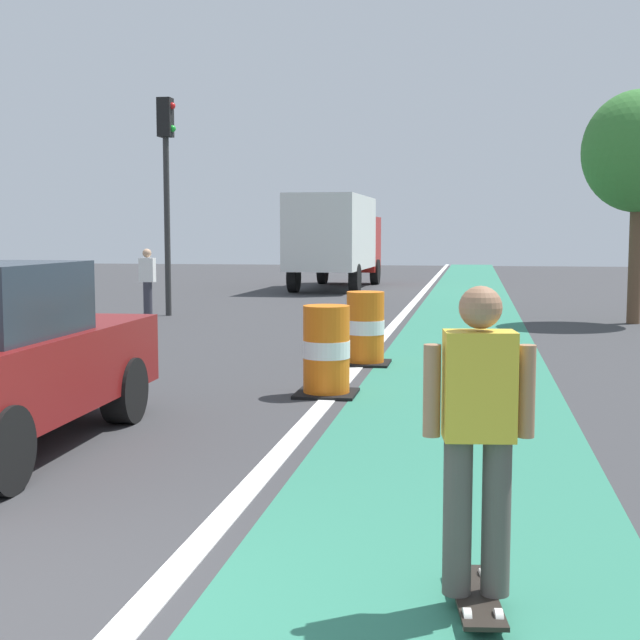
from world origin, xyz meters
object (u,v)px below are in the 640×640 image
delivery_truck_down_block (336,236)px  street_tree_sidewalk (639,153)px  traffic_barrel_front (326,352)px  pedestrian_crossing (148,282)px  skateboarder_on_lane (478,437)px  traffic_barrel_mid (365,329)px  traffic_light_corner (166,167)px

delivery_truck_down_block → street_tree_sidewalk: (8.26, -10.90, 1.82)m
traffic_barrel_front → delivery_truck_down_block: size_ratio=0.14×
pedestrian_crossing → traffic_barrel_front: bearing=-56.9°
skateboarder_on_lane → traffic_barrel_mid: 8.60m
traffic_barrel_mid → street_tree_sidewalk: 9.13m
delivery_truck_down_block → traffic_light_corner: size_ratio=1.50×
traffic_barrel_front → skateboarder_on_lane: bearing=-73.1°
skateboarder_on_lane → delivery_truck_down_block: size_ratio=0.22×
skateboarder_on_lane → traffic_barrel_mid: bearing=100.9°
skateboarder_on_lane → traffic_light_corner: traffic_light_corner is taller
traffic_barrel_front → street_tree_sidewalk: bearing=61.6°
traffic_barrel_front → traffic_light_corner: 11.40m
pedestrian_crossing → street_tree_sidewalk: size_ratio=0.32×
traffic_light_corner → pedestrian_crossing: traffic_light_corner is taller
skateboarder_on_lane → traffic_light_corner: (-7.20, 15.42, 2.59)m
traffic_barrel_mid → pedestrian_crossing: pedestrian_crossing is taller
traffic_barrel_mid → street_tree_sidewalk: (5.01, 6.96, 3.14)m
skateboarder_on_lane → delivery_truck_down_block: (-4.87, 26.29, 0.94)m
traffic_light_corner → skateboarder_on_lane: bearing=-65.0°
street_tree_sidewalk → pedestrian_crossing: bearing=-174.5°
pedestrian_crossing → delivery_truck_down_block: bearing=78.5°
skateboarder_on_lane → pedestrian_crossing: 16.11m
delivery_truck_down_block → pedestrian_crossing: bearing=-101.5°
delivery_truck_down_block → pedestrian_crossing: (-2.44, -11.94, -0.98)m
skateboarder_on_lane → street_tree_sidewalk: size_ratio=0.34×
delivery_truck_down_block → street_tree_sidewalk: size_ratio=1.53×
traffic_barrel_mid → pedestrian_crossing: size_ratio=0.68×
pedestrian_crossing → street_tree_sidewalk: 11.11m
skateboarder_on_lane → street_tree_sidewalk: 16.00m
traffic_barrel_mid → traffic_light_corner: size_ratio=0.21×
traffic_barrel_front → traffic_barrel_mid: same height
street_tree_sidewalk → traffic_light_corner: bearing=179.8°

